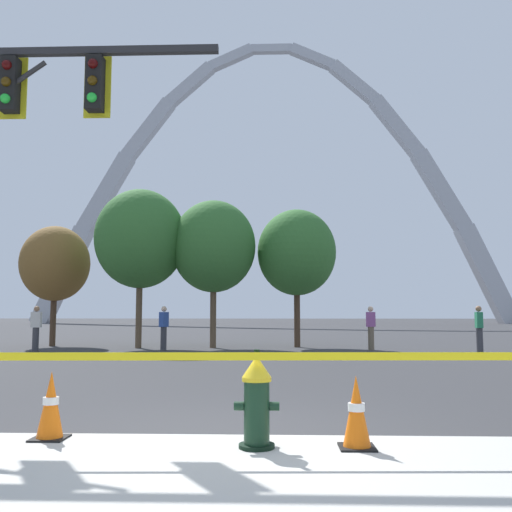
% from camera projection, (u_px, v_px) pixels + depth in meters
% --- Properties ---
extents(ground_plane, '(240.00, 240.00, 0.00)m').
position_uv_depth(ground_plane, '(232.00, 437.00, 6.22)').
color(ground_plane, '#333335').
extents(fire_hydrant, '(0.46, 0.48, 0.99)m').
position_uv_depth(fire_hydrant, '(257.00, 401.00, 5.75)').
color(fire_hydrant, black).
rests_on(fire_hydrant, ground).
extents(caution_tape_barrier, '(6.39, 0.30, 1.01)m').
position_uv_depth(caution_tape_barrier, '(284.00, 379.00, 5.64)').
color(caution_tape_barrier, '#232326').
rests_on(caution_tape_barrier, ground).
extents(traffic_cone_by_hydrant, '(0.36, 0.36, 0.73)m').
position_uv_depth(traffic_cone_by_hydrant, '(51.00, 406.00, 6.13)').
color(traffic_cone_by_hydrant, black).
rests_on(traffic_cone_by_hydrant, ground).
extents(traffic_cone_mid_sidewalk, '(0.36, 0.36, 0.73)m').
position_uv_depth(traffic_cone_mid_sidewalk, '(356.00, 413.00, 5.72)').
color(traffic_cone_mid_sidewalk, black).
rests_on(traffic_cone_mid_sidewalk, ground).
extents(monument_arch, '(59.79, 2.11, 36.18)m').
position_uv_depth(monument_arch, '(272.00, 192.00, 71.13)').
color(monument_arch, '#B2B5BC').
rests_on(monument_arch, ground).
extents(tree_far_left, '(2.82, 2.82, 4.93)m').
position_uv_depth(tree_far_left, '(55.00, 264.00, 23.43)').
color(tree_far_left, '#473323').
rests_on(tree_far_left, ground).
extents(tree_left_mid, '(3.54, 3.54, 6.19)m').
position_uv_depth(tree_left_mid, '(140.00, 239.00, 22.20)').
color(tree_left_mid, brown).
rests_on(tree_left_mid, ground).
extents(tree_center_left, '(3.30, 3.30, 5.77)m').
position_uv_depth(tree_center_left, '(214.00, 247.00, 22.28)').
color(tree_center_left, brown).
rests_on(tree_center_left, ground).
extents(tree_center_right, '(3.13, 3.13, 5.48)m').
position_uv_depth(tree_center_right, '(297.00, 253.00, 22.67)').
color(tree_center_right, '#473323').
rests_on(tree_center_right, ground).
extents(pedestrian_walking_left, '(0.36, 0.24, 1.59)m').
position_uv_depth(pedestrian_walking_left, '(371.00, 327.00, 20.81)').
color(pedestrian_walking_left, brown).
rests_on(pedestrian_walking_left, ground).
extents(pedestrian_standing_center, '(0.33, 0.39, 1.59)m').
position_uv_depth(pedestrian_standing_center, '(164.00, 327.00, 20.70)').
color(pedestrian_standing_center, '#38383D').
rests_on(pedestrian_standing_center, ground).
extents(pedestrian_walking_right, '(0.35, 0.22, 1.59)m').
position_uv_depth(pedestrian_walking_right, '(36.00, 328.00, 19.90)').
color(pedestrian_walking_right, '#38383D').
rests_on(pedestrian_walking_right, ground).
extents(pedestrian_near_trees, '(0.23, 0.36, 1.59)m').
position_uv_depth(pedestrian_near_trees, '(479.00, 329.00, 19.30)').
color(pedestrian_near_trees, '#38383D').
rests_on(pedestrian_near_trees, ground).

